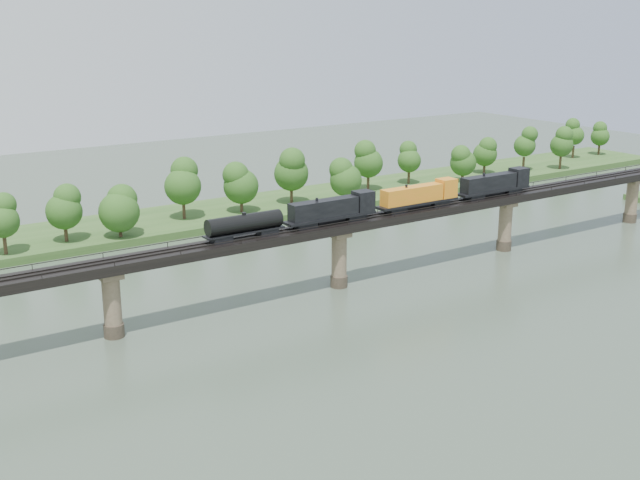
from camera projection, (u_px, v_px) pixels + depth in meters
ground at (459, 344)px, 114.27m from camera, size 400.00×400.00×0.00m
far_bank at (201, 217)px, 182.14m from camera, size 300.00×24.00×1.60m
bridge at (339, 256)px, 136.80m from camera, size 236.00×30.00×11.50m
bridge_superstructure at (339, 221)px, 135.07m from camera, size 220.00×4.90×0.75m
far_treeline at (173, 190)px, 171.98m from camera, size 289.06×17.54×13.60m
freight_train at (391, 201)px, 140.36m from camera, size 69.62×2.71×4.79m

